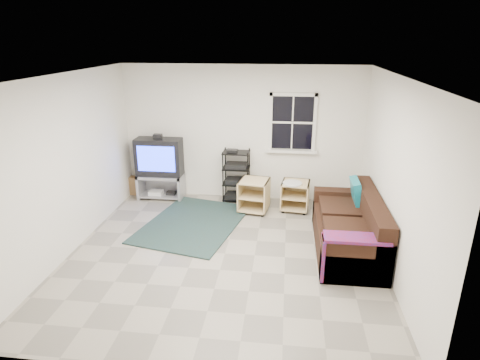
# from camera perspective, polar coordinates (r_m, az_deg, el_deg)

# --- Properties ---
(room) EXTENTS (4.60, 4.62, 4.60)m
(room) POSITION_cam_1_polar(r_m,az_deg,el_deg) (7.66, 7.44, 7.56)
(room) COLOR gray
(room) RESTS_ON ground
(tv_unit) EXTENTS (0.89, 0.45, 1.31)m
(tv_unit) POSITION_cam_1_polar(r_m,az_deg,el_deg) (8.04, -11.35, 2.32)
(tv_unit) COLOR #9A9AA1
(tv_unit) RESTS_ON ground
(av_rack) EXTENTS (0.51, 0.37, 1.03)m
(av_rack) POSITION_cam_1_polar(r_m,az_deg,el_deg) (7.83, -0.54, 0.17)
(av_rack) COLOR black
(av_rack) RESTS_ON ground
(side_table_left) EXTENTS (0.59, 0.59, 0.61)m
(side_table_left) POSITION_cam_1_polar(r_m,az_deg,el_deg) (7.43, 2.08, -1.97)
(side_table_left) COLOR #D0B780
(side_table_left) RESTS_ON ground
(side_table_right) EXTENTS (0.55, 0.55, 0.57)m
(side_table_right) POSITION_cam_1_polar(r_m,az_deg,el_deg) (7.54, 7.84, -1.89)
(side_table_right) COLOR #D0B780
(side_table_right) RESTS_ON ground
(sofa) EXTENTS (0.91, 2.04, 0.93)m
(sofa) POSITION_cam_1_polar(r_m,az_deg,el_deg) (6.32, 15.38, -6.77)
(sofa) COLOR black
(sofa) RESTS_ON ground
(shag_rug) EXTENTS (1.90, 2.32, 0.02)m
(shag_rug) POSITION_cam_1_polar(r_m,az_deg,el_deg) (7.05, -6.66, -6.12)
(shag_rug) COLOR black
(shag_rug) RESTS_ON ground
(paper_bag) EXTENTS (0.26, 0.17, 0.37)m
(paper_bag) POSITION_cam_1_polar(r_m,az_deg,el_deg) (8.50, -14.49, -0.77)
(paper_bag) COLOR olive
(paper_bag) RESTS_ON ground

